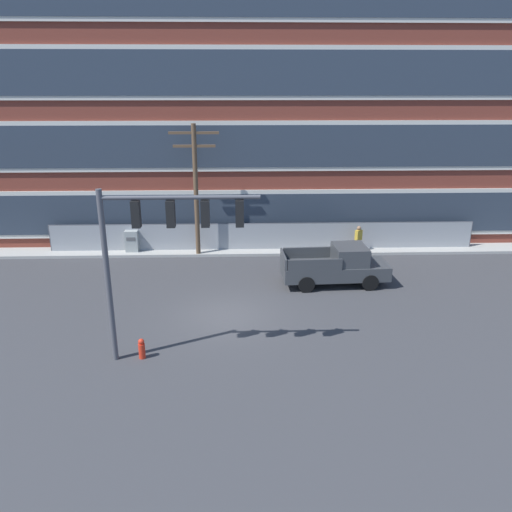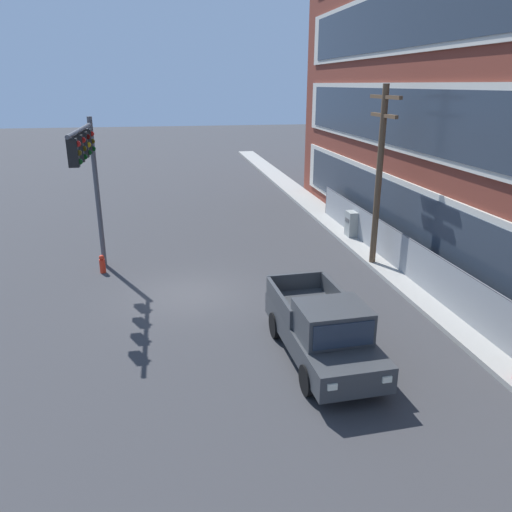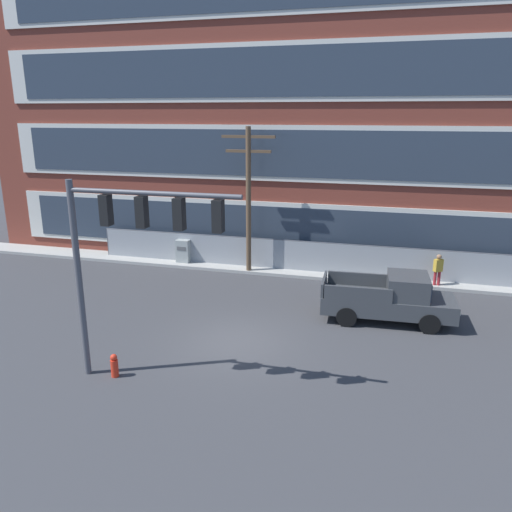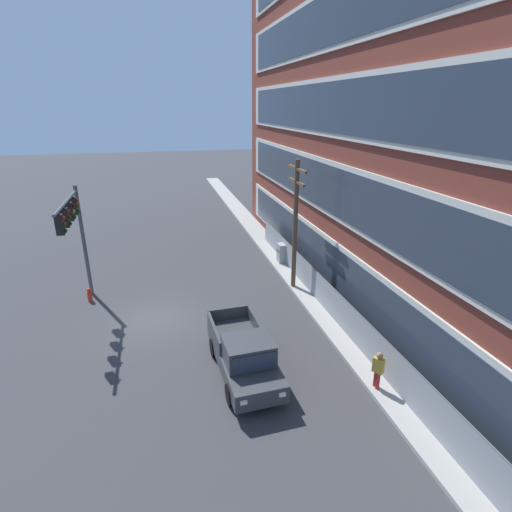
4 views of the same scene
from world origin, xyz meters
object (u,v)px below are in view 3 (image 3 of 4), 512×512
at_px(pedestrian_near_cabinet, 438,269).
at_px(fire_hydrant, 114,366).
at_px(traffic_signal_mast, 128,237).
at_px(utility_pole_near_corner, 248,193).
at_px(pickup_truck_dark_grey, 391,299).
at_px(electrical_cabinet, 183,252).

bearing_deg(pedestrian_near_cabinet, fire_hydrant, -132.39).
bearing_deg(traffic_signal_mast, utility_pole_near_corner, 88.31).
xyz_separation_m(traffic_signal_mast, utility_pole_near_corner, (0.34, 11.48, -0.44)).
xyz_separation_m(pickup_truck_dark_grey, electrical_cabinet, (-11.15, 5.07, -0.23)).
height_order(pedestrian_near_cabinet, fire_hydrant, pedestrian_near_cabinet).
bearing_deg(utility_pole_near_corner, pedestrian_near_cabinet, 0.55).
distance_m(traffic_signal_mast, fire_hydrant, 4.38).
relative_size(pedestrian_near_cabinet, fire_hydrant, 2.17).
bearing_deg(pickup_truck_dark_grey, electrical_cabinet, 155.54).
height_order(electrical_cabinet, fire_hydrant, electrical_cabinet).
bearing_deg(traffic_signal_mast, fire_hydrant, 178.14).
xyz_separation_m(pickup_truck_dark_grey, utility_pole_near_corner, (-7.24, 4.55, 3.29)).
bearing_deg(traffic_signal_mast, electrical_cabinet, 106.58).
bearing_deg(pedestrian_near_cabinet, electrical_cabinet, 178.16).
height_order(traffic_signal_mast, utility_pole_near_corner, utility_pole_near_corner).
xyz_separation_m(utility_pole_near_corner, electrical_cabinet, (-3.91, 0.52, -3.52)).
relative_size(traffic_signal_mast, pedestrian_near_cabinet, 3.71).
distance_m(traffic_signal_mast, pedestrian_near_cabinet, 15.55).
bearing_deg(fire_hydrant, pickup_truck_dark_grey, 39.38).
bearing_deg(pickup_truck_dark_grey, traffic_signal_mast, -137.54).
height_order(electrical_cabinet, pedestrian_near_cabinet, pedestrian_near_cabinet).
relative_size(utility_pole_near_corner, fire_hydrant, 9.63).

